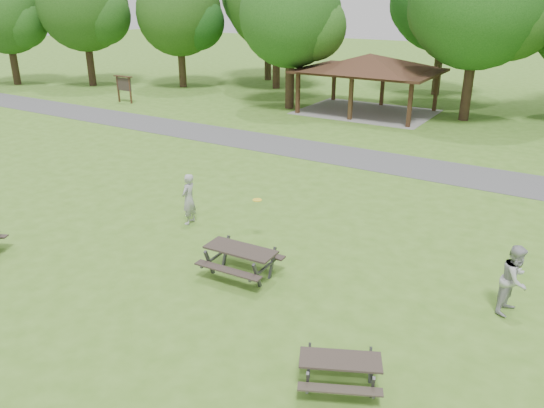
# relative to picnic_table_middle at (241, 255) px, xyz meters

# --- Properties ---
(ground) EXTENTS (160.00, 160.00, 0.00)m
(ground) POSITION_rel_picnic_table_middle_xyz_m (-1.38, -1.74, -0.64)
(ground) COLOR #457421
(ground) RESTS_ON ground
(asphalt_path) EXTENTS (120.00, 3.20, 0.02)m
(asphalt_path) POSITION_rel_picnic_table_middle_xyz_m (-1.38, 12.26, -0.63)
(asphalt_path) COLOR #4A4A4C
(asphalt_path) RESTS_ON ground
(pavilion) EXTENTS (8.60, 7.01, 3.76)m
(pavilion) POSITION_rel_picnic_table_middle_xyz_m (-5.38, 22.26, 2.43)
(pavilion) COLOR #342013
(pavilion) RESTS_ON ground
(notice_board) EXTENTS (1.60, 0.30, 1.88)m
(notice_board) POSITION_rel_picnic_table_middle_xyz_m (-21.38, 16.26, 0.67)
(notice_board) COLOR #321E12
(notice_board) RESTS_ON ground
(tree_row_a) EXTENTS (7.56, 7.20, 9.97)m
(tree_row_a) POSITION_rel_picnic_table_middle_xyz_m (-29.29, 20.29, 5.52)
(tree_row_a) COLOR black
(tree_row_a) RESTS_ON ground
(tree_row_b) EXTENTS (7.14, 6.80, 9.28)m
(tree_row_b) POSITION_rel_picnic_table_middle_xyz_m (-22.30, 23.79, 5.03)
(tree_row_b) COLOR #2F2015
(tree_row_b) RESTS_ON ground
(tree_row_c) EXTENTS (8.19, 7.80, 10.67)m
(tree_row_c) POSITION_rel_picnic_table_middle_xyz_m (-15.29, 27.29, 5.90)
(tree_row_c) COLOR #311E15
(tree_row_c) RESTS_ON ground
(tree_row_d) EXTENTS (6.93, 6.60, 9.27)m
(tree_row_d) POSITION_rel_picnic_table_middle_xyz_m (-10.30, 20.79, 5.13)
(tree_row_d) COLOR black
(tree_row_d) RESTS_ON ground
(tree_row_e) EXTENTS (8.40, 8.00, 11.02)m
(tree_row_e) POSITION_rel_picnic_table_middle_xyz_m (0.72, 23.29, 6.15)
(tree_row_e) COLOR #2F1F15
(tree_row_e) RESTS_ON ground
(tree_flank_left) EXTENTS (6.72, 6.40, 8.93)m
(tree_flank_left) POSITION_rel_picnic_table_middle_xyz_m (-35.30, 17.29, 4.89)
(tree_flank_left) COLOR black
(tree_flank_left) RESTS_ON ground
(picnic_table_middle) EXTENTS (2.06, 1.69, 0.86)m
(picnic_table_middle) POSITION_rel_picnic_table_middle_xyz_m (0.00, 0.00, 0.00)
(picnic_table_middle) COLOR #2D2520
(picnic_table_middle) RESTS_ON ground
(picnic_table_far) EXTENTS (2.00, 1.85, 0.70)m
(picnic_table_far) POSITION_rel_picnic_table_middle_xyz_m (4.23, -2.66, -0.12)
(picnic_table_far) COLOR #2E2621
(picnic_table_far) RESTS_ON ground
(frisbee_in_flight) EXTENTS (0.29, 0.29, 0.02)m
(frisbee_in_flight) POSITION_rel_picnic_table_middle_xyz_m (-0.79, 2.06, 0.78)
(frisbee_in_flight) COLOR yellow
(frisbee_in_flight) RESTS_ON ground
(frisbee_thrower) EXTENTS (0.50, 0.69, 1.76)m
(frisbee_thrower) POSITION_rel_picnic_table_middle_xyz_m (-3.56, 2.07, 0.24)
(frisbee_thrower) COLOR #9D9D9F
(frisbee_thrower) RESTS_ON ground
(frisbee_catcher) EXTENTS (0.85, 1.00, 1.78)m
(frisbee_catcher) POSITION_rel_picnic_table_middle_xyz_m (6.66, 2.02, 0.26)
(frisbee_catcher) COLOR #A6A6A8
(frisbee_catcher) RESTS_ON ground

